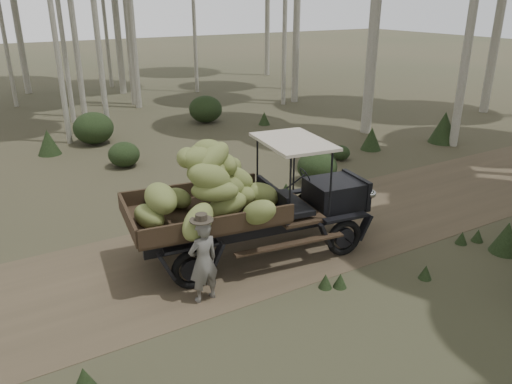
{
  "coord_description": "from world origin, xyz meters",
  "views": [
    {
      "loc": [
        -4.49,
        -8.74,
        5.3
      ],
      "look_at": [
        0.52,
        -0.28,
        1.43
      ],
      "focal_mm": 35.0,
      "sensor_mm": 36.0,
      "label": 1
    }
  ],
  "objects": [
    {
      "name": "undergrowth",
      "position": [
        1.94,
        0.67,
        0.53
      ],
      "size": [
        22.86,
        23.4,
        1.33
      ],
      "color": "#233319",
      "rests_on": "ground"
    },
    {
      "name": "banana_truck",
      "position": [
        -0.08,
        -0.25,
        1.57
      ],
      "size": [
        5.6,
        2.95,
        2.72
      ],
      "rotation": [
        0.0,
        0.0,
        -0.13
      ],
      "color": "black",
      "rests_on": "ground"
    },
    {
      "name": "ground",
      "position": [
        0.0,
        0.0,
        0.0
      ],
      "size": [
        120.0,
        120.0,
        0.0
      ],
      "primitive_type": "plane",
      "color": "#473D2B",
      "rests_on": "ground"
    },
    {
      "name": "dirt_track",
      "position": [
        0.0,
        0.0,
        0.0
      ],
      "size": [
        70.0,
        4.0,
        0.01
      ],
      "primitive_type": "cube",
      "color": "brown",
      "rests_on": "ground"
    },
    {
      "name": "farmer",
      "position": [
        -1.26,
        -1.4,
        0.83
      ],
      "size": [
        0.62,
        0.47,
        1.75
      ],
      "rotation": [
        0.0,
        0.0,
        3.24
      ],
      "color": "#62605A",
      "rests_on": "ground"
    }
  ]
}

